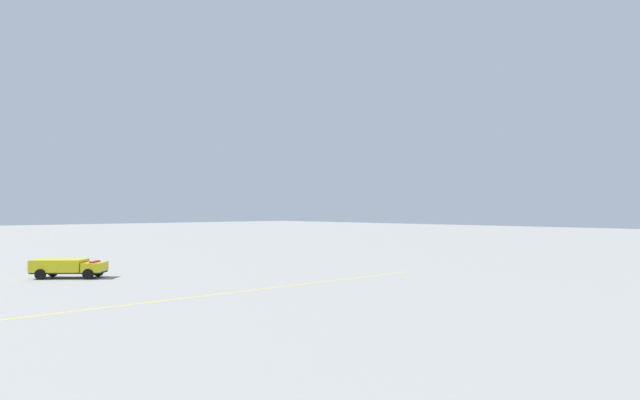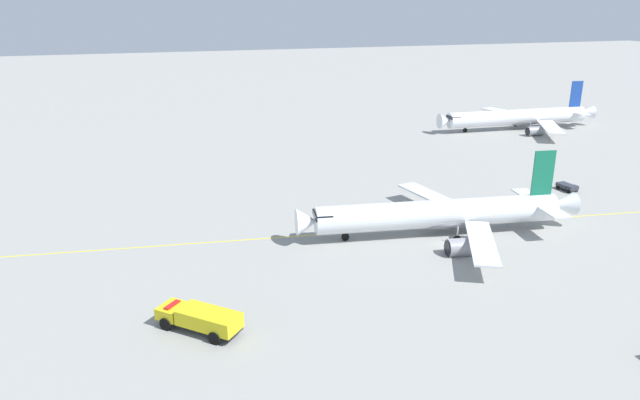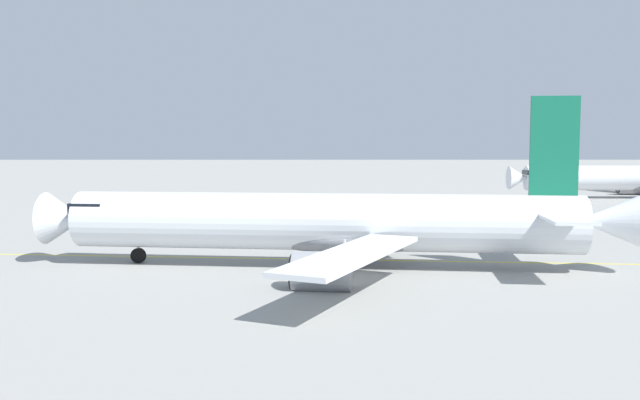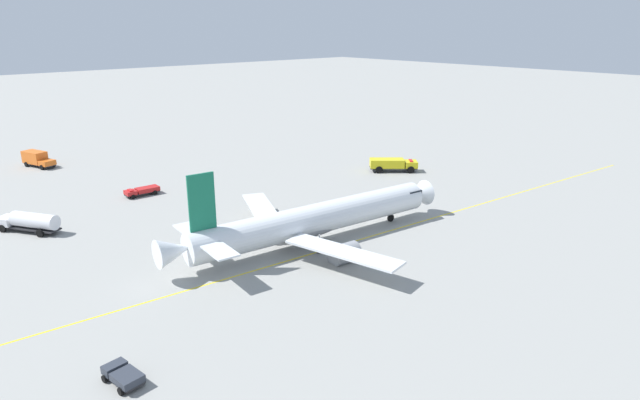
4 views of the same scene
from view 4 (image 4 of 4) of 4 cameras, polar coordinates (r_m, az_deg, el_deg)
name	(u,v)px [view 4 (image 4 of 4)]	position (r m, az deg, el deg)	size (l,w,h in m)	color
ground_plane	(295,236)	(74.70, -2.60, -3.81)	(600.00, 600.00, 0.00)	gray
airliner_main	(312,221)	(71.49, -0.81, -2.25)	(33.50, 41.87, 12.14)	silver
fuel_tanker_truck	(30,221)	(85.63, -28.08, -1.98)	(9.31, 6.92, 2.87)	#232326
catering_truck_truck	(37,159)	(124.58, -27.46, 3.86)	(7.91, 4.77, 3.10)	#232326
ops_pickup_truck	(142,191)	(96.71, -18.09, 0.91)	(2.45, 5.71, 1.41)	#232326
fire_tender_truck	(392,164)	(107.84, 7.57, 3.76)	(8.29, 8.80, 2.50)	#232326
baggage_truck_truck	(123,375)	(48.74, -19.90, -16.83)	(3.85, 2.54, 1.22)	#232326
taxiway_centreline	(301,257)	(68.27, -2.01, -5.96)	(14.98, 155.42, 0.01)	yellow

